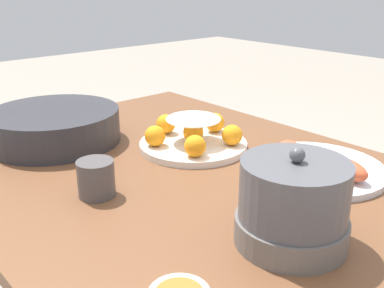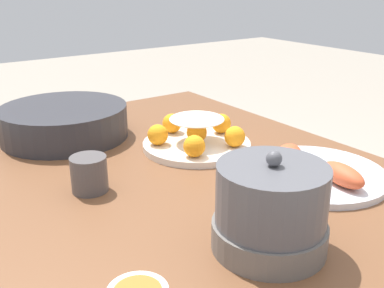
{
  "view_description": "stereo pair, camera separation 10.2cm",
  "coord_description": "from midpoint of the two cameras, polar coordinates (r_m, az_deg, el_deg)",
  "views": [
    {
      "loc": [
        -0.66,
        0.58,
        1.15
      ],
      "look_at": [
        0.06,
        -0.06,
        0.79
      ],
      "focal_mm": 42.0,
      "sensor_mm": 36.0,
      "label": 1
    },
    {
      "loc": [
        -0.72,
        0.5,
        1.15
      ],
      "look_at": [
        0.06,
        -0.06,
        0.79
      ],
      "focal_mm": 42.0,
      "sensor_mm": 36.0,
      "label": 2
    }
  ],
  "objects": [
    {
      "name": "dining_table",
      "position": [
        1.01,
        -3.1,
        -9.55
      ],
      "size": [
        1.22,
        0.86,
        0.75
      ],
      "color": "brown",
      "rests_on": "ground_plane"
    },
    {
      "name": "cake_plate",
      "position": [
        1.1,
        -2.52,
        0.86
      ],
      "size": [
        0.27,
        0.27,
        0.08
      ],
      "color": "silver",
      "rests_on": "dining_table"
    },
    {
      "name": "serving_bowl",
      "position": [
        1.2,
        -19.43,
        2.26
      ],
      "size": [
        0.33,
        0.33,
        0.08
      ],
      "color": "#2D2D33",
      "rests_on": "dining_table"
    },
    {
      "name": "seafood_platter",
      "position": [
        0.99,
        12.62,
        -2.83
      ],
      "size": [
        0.3,
        0.3,
        0.05
      ],
      "color": "silver",
      "rests_on": "dining_table"
    },
    {
      "name": "cup_far",
      "position": [
        0.89,
        -15.34,
        -4.31
      ],
      "size": [
        0.07,
        0.07,
        0.07
      ],
      "color": "#4C4747",
      "rests_on": "dining_table"
    },
    {
      "name": "warming_pot",
      "position": [
        0.71,
        8.66,
        -7.67
      ],
      "size": [
        0.18,
        0.18,
        0.16
      ],
      "color": "#66605B",
      "rests_on": "dining_table"
    }
  ]
}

